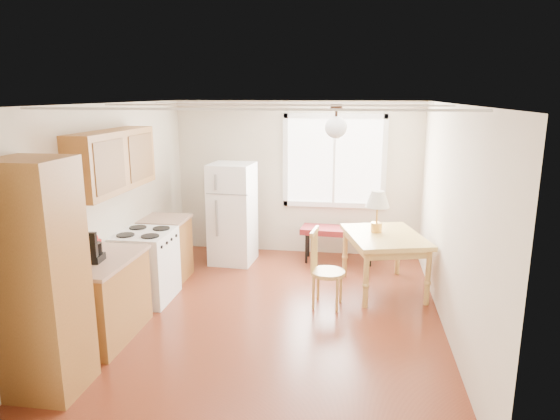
% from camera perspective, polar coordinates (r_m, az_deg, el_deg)
% --- Properties ---
extents(room_shell, '(4.60, 5.60, 2.62)m').
position_cam_1_polar(room_shell, '(5.78, -0.96, -0.44)').
color(room_shell, '#501D10').
rests_on(room_shell, ground).
extents(kitchen_run, '(0.65, 3.40, 2.20)m').
position_cam_1_polar(kitchen_run, '(5.85, -18.91, -5.18)').
color(kitchen_run, brown).
rests_on(kitchen_run, ground).
extents(window_unit, '(1.64, 0.05, 1.51)m').
position_cam_1_polar(window_unit, '(8.08, 6.21, 5.57)').
color(window_unit, white).
rests_on(window_unit, room_shell).
extents(pendant_light, '(0.26, 0.26, 0.40)m').
position_cam_1_polar(pendant_light, '(5.95, 6.42, 9.49)').
color(pendant_light, black).
rests_on(pendant_light, room_shell).
extents(refrigerator, '(0.69, 0.70, 1.57)m').
position_cam_1_polar(refrigerator, '(7.81, -5.44, -0.39)').
color(refrigerator, white).
rests_on(refrigerator, ground).
extents(bench, '(1.21, 0.53, 0.54)m').
position_cam_1_polar(bench, '(7.91, 6.75, -2.50)').
color(bench, maroon).
rests_on(bench, ground).
extents(dining_table, '(1.22, 1.44, 0.78)m').
position_cam_1_polar(dining_table, '(6.82, 11.85, -3.58)').
color(dining_table, '#B79146').
rests_on(dining_table, ground).
extents(chair, '(0.44, 0.43, 0.98)m').
position_cam_1_polar(chair, '(6.24, 4.66, -6.05)').
color(chair, '#B79146').
rests_on(chair, ground).
extents(table_lamp, '(0.33, 0.33, 0.56)m').
position_cam_1_polar(table_lamp, '(6.80, 11.08, 0.86)').
color(table_lamp, '#B6873A').
rests_on(table_lamp, dining_table).
extents(coffee_maker, '(0.19, 0.23, 0.34)m').
position_cam_1_polar(coffee_maker, '(5.53, -20.64, -4.38)').
color(coffee_maker, black).
rests_on(coffee_maker, kitchen_run).
extents(kettle, '(0.12, 0.12, 0.23)m').
position_cam_1_polar(kettle, '(5.76, -20.27, -3.96)').
color(kettle, red).
rests_on(kettle, kitchen_run).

